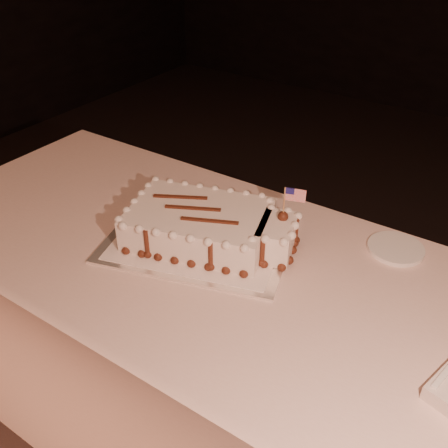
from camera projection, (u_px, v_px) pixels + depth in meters
The scene contains 6 objects.
room_shell at pixel (62, 124), 0.41m from camera, with size 6.10×8.10×2.90m.
banquet_table at pixel (295, 398), 1.40m from camera, with size 2.40×0.80×0.75m, color beige.
cake_board at pixel (200, 239), 1.38m from camera, with size 0.50×0.37×0.01m, color white.
doily at pixel (200, 238), 1.38m from camera, with size 0.44×0.34×0.00m, color white.
sheet_cake at pixel (209, 226), 1.35m from camera, with size 0.49×0.35×0.19m.
side_plate at pixel (396, 248), 1.34m from camera, with size 0.15×0.15×0.01m, color white.
Camera 1 is at (0.33, -0.25, 1.56)m, focal length 40.00 mm.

